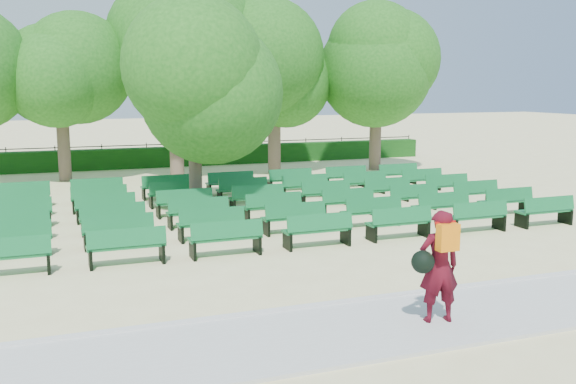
{
  "coord_description": "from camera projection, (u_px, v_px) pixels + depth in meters",
  "views": [
    {
      "loc": [
        -5.24,
        -15.73,
        3.71
      ],
      "look_at": [
        0.27,
        -1.0,
        1.1
      ],
      "focal_mm": 40.0,
      "sensor_mm": 36.0,
      "label": 1
    }
  ],
  "objects": [
    {
      "name": "ground",
      "position": [
        265.0,
        228.0,
        16.95
      ],
      "size": [
        120.0,
        120.0,
        0.0
      ],
      "primitive_type": "plane",
      "color": "beige"
    },
    {
      "name": "paving",
      "position": [
        414.0,
        322.0,
        10.11
      ],
      "size": [
        30.0,
        2.2,
        0.06
      ],
      "primitive_type": "cube",
      "color": "beige",
      "rests_on": "ground"
    },
    {
      "name": "curb",
      "position": [
        379.0,
        298.0,
        11.17
      ],
      "size": [
        30.0,
        0.12,
        0.1
      ],
      "primitive_type": "cube",
      "color": "silver",
      "rests_on": "ground"
    },
    {
      "name": "hedge",
      "position": [
        170.0,
        157.0,
        29.81
      ],
      "size": [
        26.0,
        0.7,
        0.9
      ],
      "primitive_type": "cube",
      "color": "#154A13",
      "rests_on": "ground"
    },
    {
      "name": "fence",
      "position": [
        169.0,
        165.0,
        30.25
      ],
      "size": [
        26.0,
        0.1,
        1.02
      ],
      "primitive_type": null,
      "color": "black",
      "rests_on": "ground"
    },
    {
      "name": "tree_line",
      "position": [
        188.0,
        178.0,
        26.19
      ],
      "size": [
        21.8,
        6.8,
        7.04
      ],
      "primitive_type": null,
      "color": "#286D1D",
      "rests_on": "ground"
    },
    {
      "name": "bench_array",
      "position": [
        264.0,
        213.0,
        18.52
      ],
      "size": [
        1.63,
        0.56,
        1.02
      ],
      "rotation": [
        0.0,
        0.0,
        0.04
      ],
      "color": "#126933",
      "rests_on": "ground"
    },
    {
      "name": "tree_among",
      "position": [
        193.0,
        79.0,
        18.51
      ],
      "size": [
        4.28,
        4.28,
        5.86
      ],
      "color": "brown",
      "rests_on": "ground"
    },
    {
      "name": "person",
      "position": [
        438.0,
        265.0,
        9.9
      ],
      "size": [
        0.86,
        0.55,
        1.77
      ],
      "rotation": [
        0.0,
        0.0,
        2.97
      ],
      "color": "#4C0A16",
      "rests_on": "ground"
    }
  ]
}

